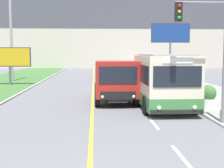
% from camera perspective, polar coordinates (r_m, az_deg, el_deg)
% --- Properties ---
extents(apartment_block_background, '(80.00, 8.04, 23.00)m').
position_cam_1_polar(apartment_block_background, '(68.48, -3.36, 12.75)').
color(apartment_block_background, beige).
rests_on(apartment_block_background, ground_plane).
extents(city_bus, '(2.73, 5.77, 3.04)m').
position_cam_1_polar(city_bus, '(17.45, 9.46, 0.44)').
color(city_bus, beige).
rests_on(city_bus, ground_plane).
extents(dump_truck, '(2.58, 6.30, 2.63)m').
position_cam_1_polar(dump_truck, '(19.10, 0.69, 0.32)').
color(dump_truck, black).
rests_on(dump_truck, ground_plane).
extents(car_distant, '(1.80, 4.30, 1.45)m').
position_cam_1_polar(car_distant, '(38.25, -0.88, 2.08)').
color(car_distant, '#2D4784').
rests_on(car_distant, ground_plane).
extents(utility_pole_far, '(1.80, 0.28, 12.27)m').
position_cam_1_polar(utility_pole_far, '(35.98, -18.03, 10.35)').
color(utility_pole_far, '#9E9E99').
rests_on(utility_pole_far, ground_plane).
extents(traffic_light_mast, '(2.28, 0.32, 5.62)m').
position_cam_1_polar(traffic_light_mast, '(14.00, 17.52, 7.38)').
color(traffic_light_mast, slate).
rests_on(traffic_light_mast, ground_plane).
extents(billboard_large, '(4.88, 0.24, 6.79)m').
position_cam_1_polar(billboard_large, '(40.01, 10.64, 8.73)').
color(billboard_large, '#59595B').
rests_on(billboard_large, ground_plane).
extents(billboard_small, '(4.04, 0.24, 3.65)m').
position_cam_1_polar(billboard_small, '(31.74, -18.22, 4.52)').
color(billboard_small, '#59595B').
rests_on(billboard_small, ground_plane).
extents(planter_round_second, '(1.15, 1.15, 1.27)m').
position_cam_1_polar(planter_round_second, '(18.16, 17.12, -2.41)').
color(planter_round_second, silver).
rests_on(planter_round_second, sidewalk_right).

